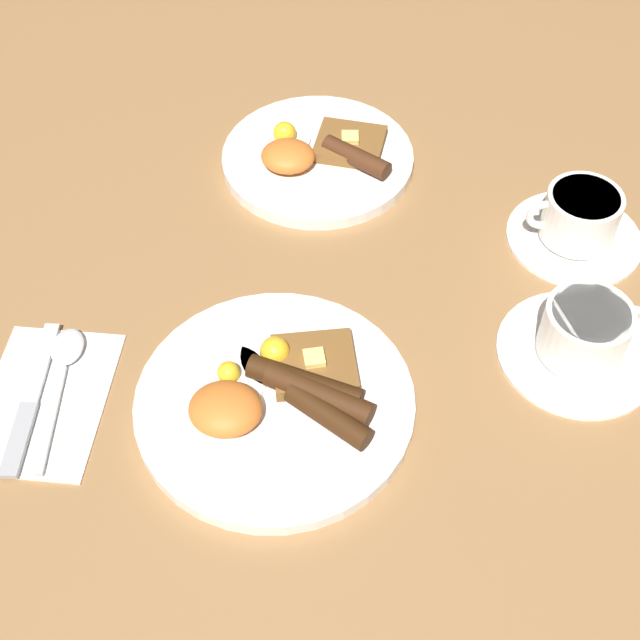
{
  "coord_description": "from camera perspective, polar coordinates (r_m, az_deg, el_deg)",
  "views": [
    {
      "loc": [
        0.09,
        -0.47,
        0.71
      ],
      "look_at": [
        0.03,
        0.09,
        0.03
      ],
      "focal_mm": 50.0,
      "sensor_mm": 36.0,
      "label": 1
    }
  ],
  "objects": [
    {
      "name": "teacup_far",
      "position": [
        1.02,
        16.19,
        6.05
      ],
      "size": [
        0.15,
        0.15,
        0.06
      ],
      "color": "white",
      "rests_on": "ground_plane"
    },
    {
      "name": "knife",
      "position": [
        0.89,
        -18.13,
        -5.2
      ],
      "size": [
        0.03,
        0.18,
        0.01
      ],
      "rotation": [
        0.0,
        0.0,
        1.63
      ],
      "color": "silver",
      "rests_on": "napkin"
    },
    {
      "name": "spoon",
      "position": [
        0.91,
        -16.07,
        -2.57
      ],
      "size": [
        0.04,
        0.17,
        0.01
      ],
      "rotation": [
        0.0,
        0.0,
        1.66
      ],
      "color": "silver",
      "rests_on": "napkin"
    },
    {
      "name": "teacup_near",
      "position": [
        0.91,
        16.5,
        -1.06
      ],
      "size": [
        0.16,
        0.16,
        0.07
      ],
      "color": "white",
      "rests_on": "ground_plane"
    },
    {
      "name": "ground_plane",
      "position": [
        0.86,
        -2.89,
        -5.62
      ],
      "size": [
        3.0,
        3.0,
        0.0
      ],
      "primitive_type": "plane",
      "color": "olive"
    },
    {
      "name": "breakfast_plate_far",
      "position": [
        1.08,
        -0.16,
        10.42
      ],
      "size": [
        0.23,
        0.23,
        0.04
      ],
      "color": "white",
      "rests_on": "ground_plane"
    },
    {
      "name": "breakfast_plate_near",
      "position": [
        0.85,
        -2.82,
        -5.01
      ],
      "size": [
        0.27,
        0.27,
        0.05
      ],
      "color": "white",
      "rests_on": "ground_plane"
    },
    {
      "name": "napkin",
      "position": [
        0.9,
        -17.19,
        -4.89
      ],
      "size": [
        0.12,
        0.17,
        0.01
      ],
      "primitive_type": "cube",
      "rotation": [
        0.0,
        0.0,
        -0.01
      ],
      "color": "white",
      "rests_on": "ground_plane"
    }
  ]
}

